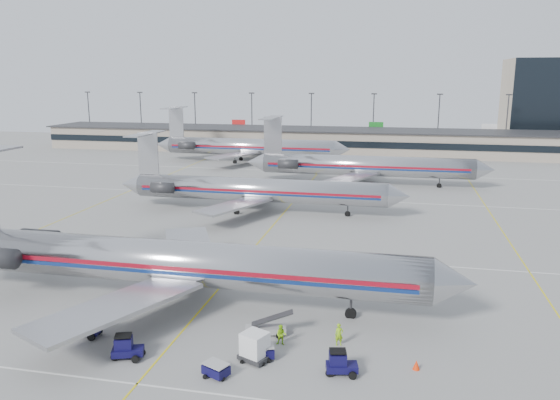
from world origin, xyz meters
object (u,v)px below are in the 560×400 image
(jet_foreground, at_px, (169,261))
(belt_loader, at_px, (267,328))
(jet_second_row, at_px, (253,189))
(tug_center, at_px, (126,348))
(uld_container, at_px, (255,346))

(jet_foreground, bearing_deg, belt_loader, -24.01)
(jet_foreground, height_order, jet_second_row, jet_foreground)
(jet_foreground, bearing_deg, tug_center, -84.71)
(uld_container, relative_size, belt_loader, 0.64)
(jet_foreground, xyz_separation_m, belt_loader, (9.89, -4.41, -3.28))
(jet_second_row, bearing_deg, jet_foreground, -87.49)
(jet_second_row, xyz_separation_m, belt_loader, (11.40, -38.70, -2.83))
(uld_container, distance_m, belt_loader, 4.09)
(jet_foreground, height_order, uld_container, jet_foreground)
(jet_foreground, bearing_deg, uld_container, -40.22)
(jet_foreground, height_order, tug_center, jet_foreground)
(jet_second_row, xyz_separation_m, uld_container, (11.51, -42.75, -2.30))
(jet_foreground, xyz_separation_m, jet_second_row, (-1.51, 34.29, -0.45))
(jet_foreground, xyz_separation_m, uld_container, (10.00, -8.46, -2.75))
(tug_center, distance_m, uld_container, 9.22)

